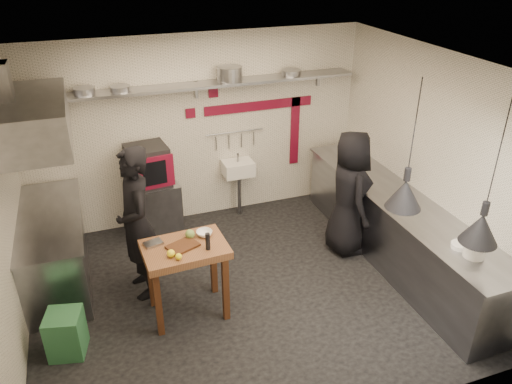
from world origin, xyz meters
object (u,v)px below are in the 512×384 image
object	(u,v)px
oven_stand	(156,208)
combi_oven	(148,166)
green_bin	(66,334)
chef_right	(349,193)
chef_left	(137,224)
prep_table	(187,280)

from	to	relation	value
oven_stand	combi_oven	xyz separation A→B (m)	(-0.05, -0.00, 0.69)
oven_stand	green_bin	bearing A→B (deg)	-128.24
oven_stand	combi_oven	size ratio (longest dim) A/B	1.38
oven_stand	green_bin	size ratio (longest dim) A/B	1.60
chef_right	chef_left	bearing A→B (deg)	97.11
oven_stand	combi_oven	bearing A→B (deg)	176.27
green_bin	chef_right	distance (m)	3.85
combi_oven	prep_table	size ratio (longest dim) A/B	0.63
green_bin	chef_right	size ratio (longest dim) A/B	0.29
combi_oven	green_bin	xyz separation A→B (m)	(-1.26, -2.10, -0.84)
oven_stand	prep_table	distance (m)	1.91
green_bin	oven_stand	bearing A→B (deg)	58.13
prep_table	chef_left	size ratio (longest dim) A/B	0.48
chef_right	combi_oven	bearing A→B (deg)	69.02
green_bin	chef_right	bearing A→B (deg)	11.65
oven_stand	prep_table	bearing A→B (deg)	-95.02
green_bin	chef_left	distance (m)	1.40
green_bin	prep_table	world-z (taller)	prep_table
oven_stand	green_bin	distance (m)	2.48
oven_stand	chef_right	bearing A→B (deg)	-35.35
green_bin	prep_table	xyz separation A→B (m)	(1.35, 0.20, 0.21)
chef_left	chef_right	distance (m)	2.81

